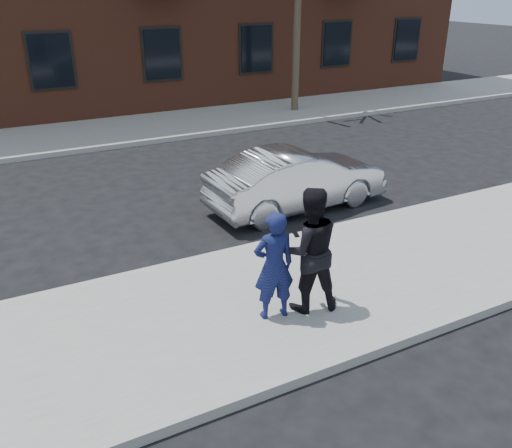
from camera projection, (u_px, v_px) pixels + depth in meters
ground at (400, 260)px, 9.71m from camera, size 100.00×100.00×0.00m
near_sidewalk at (411, 262)px, 9.48m from camera, size 50.00×3.50×0.15m
near_curb at (349, 225)px, 10.93m from camera, size 50.00×0.10×0.15m
far_sidewalk at (180, 123)px, 18.77m from camera, size 50.00×3.50×0.15m
far_curb at (200, 135)px, 17.31m from camera, size 50.00×0.10×0.15m
silver_sedan at (297, 179)px, 11.69m from camera, size 4.08×1.62×1.32m
man_hoodie at (274, 266)px, 7.50m from camera, size 0.65×0.53×1.63m
man_peacoat at (309, 250)px, 7.67m from camera, size 1.07×0.92×1.88m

